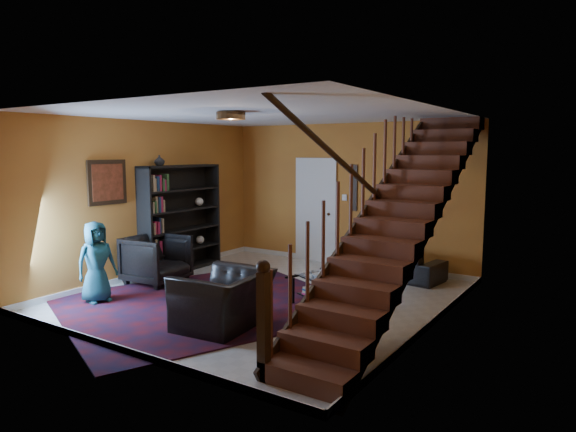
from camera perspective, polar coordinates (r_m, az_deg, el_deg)
name	(u,v)px	position (r m, az deg, el deg)	size (l,w,h in m)	color
floor	(266,297)	(8.11, -2.43, -8.96)	(5.50, 5.50, 0.00)	beige
room	(250,267)	(9.90, -4.19, -5.69)	(5.50, 5.50, 5.50)	#C47C2B
staircase	(398,218)	(6.82, 12.11, -0.19)	(0.95, 5.02, 3.18)	brown
bookshelf	(181,220)	(9.90, -11.77, -0.45)	(0.35, 1.80, 2.00)	black
door	(316,212)	(10.53, 3.12, 0.48)	(0.82, 0.05, 2.05)	silver
framed_picture	(107,182)	(8.97, -19.46, 3.55)	(0.04, 0.74, 0.74)	maroon
wall_hanging	(354,188)	(10.09, 7.33, 3.13)	(0.14, 0.03, 0.90)	black
ceiling_fixture	(231,116)	(7.17, -6.36, 11.01)	(0.40, 0.40, 0.10)	#3F2814
rug	(206,304)	(7.82, -9.15, -9.60)	(3.43, 3.92, 0.02)	#460C13
sofa	(391,262)	(9.48, 11.43, -5.04)	(1.84, 0.72, 0.54)	black
armchair_left	(157,259)	(9.09, -14.40, -4.70)	(0.89, 0.92, 0.84)	black
armchair_right	(224,300)	(6.70, -7.17, -9.25)	(1.13, 0.98, 0.73)	black
person_adult_a	(376,267)	(9.68, 9.78, -5.61)	(0.42, 0.28, 1.16)	black
person_adult_b	(357,260)	(9.81, 7.71, -4.89)	(0.64, 0.50, 1.32)	black
person_child	(96,262)	(8.19, -20.52, -4.82)	(0.60, 0.39, 1.23)	#1B5267
coffee_table	(333,290)	(7.64, 4.97, -8.20)	(1.23, 0.99, 0.41)	black
cup_a	(325,272)	(7.76, 4.13, -6.19)	(0.13, 0.13, 0.10)	#999999
cup_b	(351,277)	(7.51, 7.00, -6.75)	(0.09, 0.09, 0.09)	#999999
bowl	(319,276)	(7.63, 3.50, -6.63)	(0.20, 0.20, 0.05)	#999999
vase	(159,160)	(9.47, -14.10, 6.01)	(0.18, 0.18, 0.19)	#999999
popcorn_bucket	(176,307)	(7.43, -12.32, -9.87)	(0.14, 0.14, 0.16)	red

